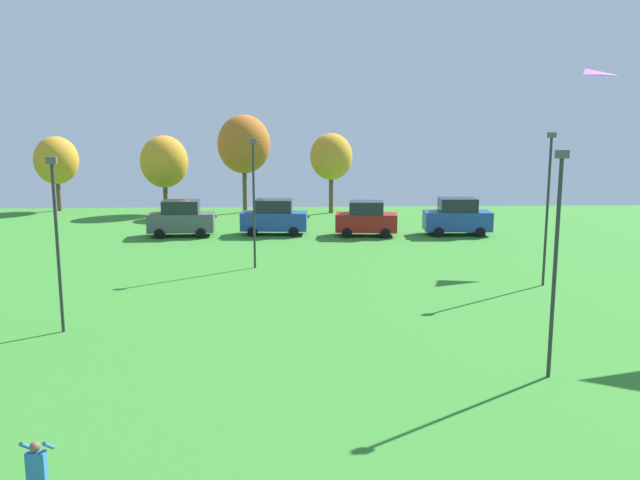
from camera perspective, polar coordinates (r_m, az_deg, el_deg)
person_standing_mid_field at (r=14.96m, az=-22.71°, el=-17.67°), size 0.52×0.46×1.60m
kite_flying_1 at (r=41.65m, az=21.38°, el=12.41°), size 2.18×1.83×0.45m
parked_car_leftmost at (r=45.42m, az=-11.60°, el=1.79°), size 4.36×2.20×2.37m
parked_car_second_from_left at (r=45.16m, az=-3.89°, el=1.92°), size 4.47×2.14×2.36m
parked_car_third_from_left at (r=44.65m, az=3.92°, el=1.79°), size 4.17×2.30×2.30m
parked_car_rightmost_in_row at (r=45.85m, az=11.49°, el=1.92°), size 4.46×2.22×2.47m
light_post_0 at (r=25.83m, az=-21.29°, el=0.38°), size 0.36×0.20×6.36m
light_post_1 at (r=34.78m, az=-5.60°, el=3.66°), size 0.36×0.20×6.65m
light_post_2 at (r=20.90m, az=19.25°, el=-1.05°), size 0.36×0.20×6.80m
light_post_3 at (r=32.59m, az=18.63°, el=3.10°), size 0.36×0.20×7.05m
treeline_tree_1 at (r=60.50m, az=-21.32°, el=6.26°), size 3.59×3.59×6.19m
treeline_tree_2 at (r=56.21m, az=-12.99°, el=6.44°), size 3.80×3.80×6.31m
treeline_tree_3 at (r=55.76m, az=-6.42°, el=8.01°), size 4.29×4.29×7.94m
treeline_tree_4 at (r=55.17m, az=0.95°, el=7.02°), size 3.42×3.42×6.48m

